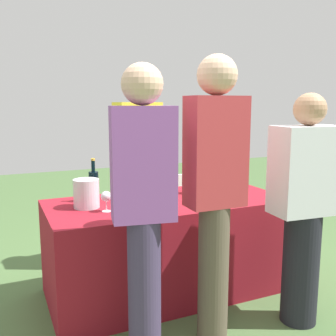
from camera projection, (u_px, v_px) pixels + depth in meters
ground_plane at (168, 290)px, 3.10m from camera, size 12.00×12.00×0.00m
tasting_table at (168, 246)px, 3.04m from camera, size 1.82×0.83×0.74m
wine_bottle_0 at (94, 186)px, 2.92m from camera, size 0.07×0.07×0.33m
wine_bottle_1 at (137, 184)px, 2.97m from camera, size 0.07×0.07×0.33m
wine_bottle_2 at (187, 180)px, 3.18m from camera, size 0.08×0.08×0.31m
wine_bottle_3 at (234, 174)px, 3.39m from camera, size 0.07×0.07×0.34m
wine_glass_0 at (106, 197)px, 2.65m from camera, size 0.07×0.07×0.14m
wine_glass_1 at (131, 195)px, 2.77m from camera, size 0.07×0.07×0.13m
wine_glass_2 at (162, 193)px, 2.82m from camera, size 0.06×0.06×0.13m
wine_glass_3 at (211, 186)px, 3.00m from camera, size 0.07×0.07×0.15m
wine_glass_4 at (229, 187)px, 3.01m from camera, size 0.06×0.06×0.13m
ice_bucket at (86, 193)px, 2.75m from camera, size 0.18×0.18×0.20m
server_pouring at (138, 164)px, 3.49m from camera, size 0.42×0.26×1.71m
guest_0 at (143, 201)px, 2.14m from camera, size 0.38×0.25×1.68m
guest_1 at (215, 186)px, 2.31m from camera, size 0.35×0.23×1.74m
guest_2 at (304, 205)px, 2.53m from camera, size 0.45×0.28×1.53m
menu_board at (187, 207)px, 4.20m from camera, size 0.63×0.10×0.73m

